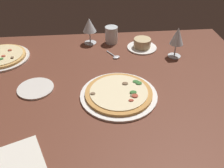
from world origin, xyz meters
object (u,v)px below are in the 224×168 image
ramekin_on_saucer (142,44)px  paper_menu (21,163)px  water_glass (111,36)px  wine_glass_near (89,26)px  spoon (115,56)px  side_plate (36,88)px  wine_glass_far (177,37)px  pizza_side (1,57)px  pizza_main (119,94)px

ramekin_on_saucer → paper_menu: size_ratio=0.89×
paper_menu → water_glass: bearing=43.8°
wine_glass_near → spoon: bearing=-54.2°
water_glass → paper_menu: (-36.81, -82.50, -4.27)cm
wine_glass_near → side_plate: 51.45cm
side_plate → water_glass: bearing=48.5°
wine_glass_near → wine_glass_far: bearing=-24.0°
water_glass → paper_menu: size_ratio=0.52×
side_plate → paper_menu: bearing=-88.2°
pizza_side → paper_menu: 72.78cm
spoon → ramekin_on_saucer: bearing=27.8°
pizza_main → water_glass: water_glass is taller
pizza_side → spoon: size_ratio=2.96×
spoon → side_plate: bearing=-146.4°
ramekin_on_saucer → water_glass: bearing=152.3°
ramekin_on_saucer → side_plate: (-54.87, -34.18, -1.92)cm
paper_menu → ramekin_on_saucer: bearing=31.8°
pizza_main → wine_glass_near: 53.72cm
pizza_main → side_plate: pizza_main is taller
side_plate → pizza_main: bearing=-12.6°
pizza_side → ramekin_on_saucer: ramekin_on_saucer is taller
pizza_side → wine_glass_near: (47.86, 14.13, 9.67)cm
pizza_side → pizza_main: bearing=-32.5°
wine_glass_far → side_plate: wine_glass_far is taller
pizza_main → water_glass: size_ratio=3.37×
side_plate → ramekin_on_saucer: bearing=31.9°
water_glass → side_plate: bearing=-131.5°
pizza_main → wine_glass_far: size_ratio=1.99×
water_glass → wine_glass_far: bearing=-31.1°
pizza_main → paper_menu: bearing=-138.5°
pizza_main → side_plate: size_ratio=2.06×
ramekin_on_saucer → pizza_main: bearing=-113.3°
side_plate → wine_glass_near: bearing=59.6°
pizza_main → side_plate: bearing=167.4°
wine_glass_far → spoon: wine_glass_far is taller
pizza_main → wine_glass_far: (34.07, 31.53, 10.22)cm
pizza_main → wine_glass_far: bearing=42.8°
ramekin_on_saucer → wine_glass_far: bearing=-34.4°
water_glass → spoon: (0.36, -17.48, -3.96)cm
wine_glass_far → side_plate: 75.24cm
side_plate → spoon: bearing=33.6°
wine_glass_far → wine_glass_near: bearing=156.0°
side_plate → paper_menu: side_plate is taller
spoon → wine_glass_near: bearing=125.8°
paper_menu → pizza_main: bearing=19.4°
ramekin_on_saucer → spoon: ramekin_on_saucer is taller
wine_glass_far → spoon: 34.13cm
ramekin_on_saucer → water_glass: water_glass is taller
wine_glass_far → paper_menu: size_ratio=0.88×
ramekin_on_saucer → side_plate: ramekin_on_saucer is taller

